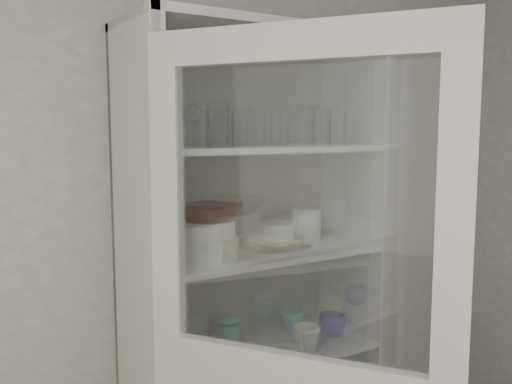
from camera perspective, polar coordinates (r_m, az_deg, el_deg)
wall_back at (r=2.22m, az=-7.49°, el=-4.43°), size 3.60×0.02×2.60m
pantry_cabinet at (r=2.27m, az=-0.85°, el=-13.59°), size 1.00×0.45×2.10m
tumbler_0 at (r=1.76m, az=-8.98°, el=6.63°), size 0.08×0.08×0.13m
tumbler_1 at (r=1.83m, az=-4.04°, el=7.07°), size 0.08×0.08×0.15m
tumbler_2 at (r=1.89m, az=-1.68°, el=6.64°), size 0.08×0.08×0.12m
tumbler_3 at (r=1.97m, az=2.56°, el=6.88°), size 0.08×0.08×0.14m
tumbler_4 at (r=2.06m, az=5.34°, el=6.65°), size 0.08×0.08×0.13m
tumbler_5 at (r=2.08m, az=6.99°, el=6.80°), size 0.08×0.08×0.14m
tumbler_6 at (r=2.13m, az=8.62°, el=6.74°), size 0.09×0.09×0.14m
tumbler_7 at (r=1.89m, az=-10.60°, el=6.68°), size 0.08×0.08×0.13m
tumbler_8 at (r=1.93m, az=-9.04°, el=6.93°), size 0.09×0.09×0.15m
tumbler_9 at (r=2.07m, az=-1.05°, el=6.96°), size 0.08×0.08×0.15m
tumbler_10 at (r=2.05m, az=-2.30°, el=6.69°), size 0.09×0.09×0.13m
tumbler_11 at (r=2.08m, az=0.24°, el=6.84°), size 0.09×0.09×0.14m
goblet_0 at (r=2.05m, az=-6.62°, el=7.23°), size 0.08×0.08×0.17m
goblet_1 at (r=2.11m, az=-4.58°, el=7.13°), size 0.07×0.07×0.16m
goblet_2 at (r=2.30m, az=3.50°, el=7.08°), size 0.07×0.07×0.16m
goblet_3 at (r=2.33m, az=5.46°, el=7.28°), size 0.08×0.08×0.18m
plate_stack_front at (r=1.94m, az=-4.99°, el=-5.90°), size 0.21×0.21×0.08m
plate_stack_back at (r=2.06m, az=-9.26°, el=-5.26°), size 0.21×0.21×0.08m
cream_bowl at (r=1.93m, az=-5.01°, el=-3.82°), size 0.22×0.22×0.06m
terracotta_bowl at (r=1.92m, az=-5.03°, el=-2.15°), size 0.30×0.30×0.06m
glass_platter at (r=2.18m, az=2.06°, el=-5.42°), size 0.37×0.37×0.02m
yellow_trivet at (r=2.17m, az=2.06°, el=-5.06°), size 0.20×0.20×0.01m
white_ramekin at (r=2.17m, az=2.07°, el=-4.07°), size 0.18×0.18×0.06m
grey_bowl_stack at (r=2.25m, az=5.29°, el=-3.48°), size 0.12×0.12×0.14m
mug_blue at (r=2.37m, az=8.02°, el=-13.67°), size 0.15×0.15×0.09m
mug_teal at (r=2.40m, az=3.77°, el=-13.37°), size 0.11×0.11×0.09m
mug_white at (r=2.20m, az=5.37°, el=-15.08°), size 0.13×0.13×0.10m
teal_jar at (r=2.23m, az=-2.92°, el=-14.57°), size 0.09×0.09×0.11m
measuring_cups at (r=2.06m, az=-6.34°, el=-17.62°), size 0.10×0.10×0.04m
white_canister at (r=2.06m, az=-10.24°, el=-16.03°), size 0.14×0.14×0.14m
tumbler_12 at (r=1.88m, az=-4.20°, el=6.62°), size 0.06×0.06×0.12m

